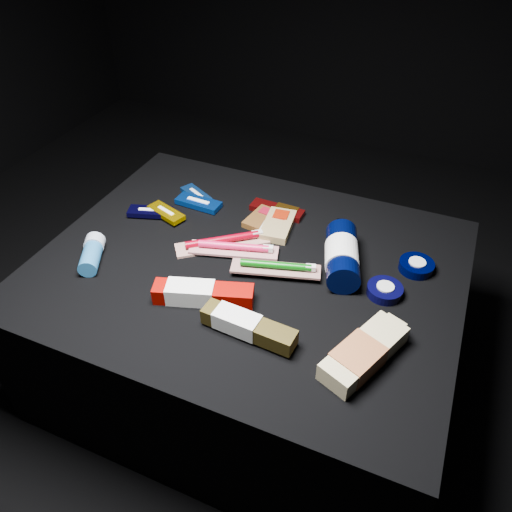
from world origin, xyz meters
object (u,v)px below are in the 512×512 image
at_px(lotion_bottle, 342,255).
at_px(toothpaste_carton_red, 199,294).
at_px(bodywash_bottle, 363,354).
at_px(deodorant_stick, 92,254).

distance_m(lotion_bottle, toothpaste_carton_red, 0.34).
bearing_deg(bodywash_bottle, toothpaste_carton_red, -161.04).
distance_m(deodorant_stick, toothpaste_carton_red, 0.30).
distance_m(lotion_bottle, bodywash_bottle, 0.28).
relative_size(lotion_bottle, toothpaste_carton_red, 1.10).
bearing_deg(deodorant_stick, bodywash_bottle, -30.72).
xyz_separation_m(bodywash_bottle, deodorant_stick, (-0.66, 0.04, 0.00)).
bearing_deg(toothpaste_carton_red, lotion_bottle, 23.85).
xyz_separation_m(lotion_bottle, toothpaste_carton_red, (-0.25, -0.23, -0.02)).
bearing_deg(bodywash_bottle, deodorant_stick, -160.89).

